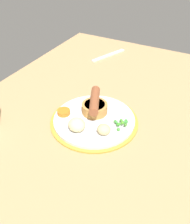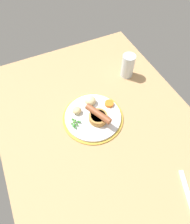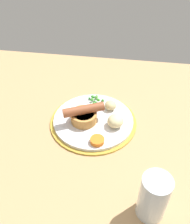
% 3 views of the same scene
% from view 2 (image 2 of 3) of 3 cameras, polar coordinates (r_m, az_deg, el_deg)
% --- Properties ---
extents(dining_table, '(1.10, 0.80, 0.03)m').
position_cam_2_polar(dining_table, '(0.84, 1.87, -4.97)').
color(dining_table, tan).
rests_on(dining_table, ground).
extents(dinner_plate, '(0.26, 0.26, 0.01)m').
position_cam_2_polar(dinner_plate, '(0.84, -0.59, -1.45)').
color(dinner_plate, '#B79333').
rests_on(dinner_plate, dining_table).
extents(sausage_pudding, '(0.12, 0.08, 0.06)m').
position_cam_2_polar(sausage_pudding, '(0.81, 0.73, -1.35)').
color(sausage_pudding, '#BC8442').
rests_on(sausage_pudding, dinner_plate).
extents(pea_pile, '(0.05, 0.04, 0.02)m').
position_cam_2_polar(pea_pile, '(0.81, -5.71, -3.20)').
color(pea_pile, '#378C26').
rests_on(pea_pile, dinner_plate).
extents(potato_chunk_0, '(0.06, 0.06, 0.04)m').
position_cam_2_polar(potato_chunk_0, '(0.86, -1.37, 3.27)').
color(potato_chunk_0, beige).
rests_on(potato_chunk_0, dinner_plate).
extents(potato_chunk_2, '(0.04, 0.04, 0.03)m').
position_cam_2_polar(potato_chunk_2, '(0.84, -5.21, 0.42)').
color(potato_chunk_2, '#CCB77F').
rests_on(potato_chunk_2, dinner_plate).
extents(carrot_slice_4, '(0.05, 0.05, 0.01)m').
position_cam_2_polar(carrot_slice_4, '(0.87, 4.08, 2.40)').
color(carrot_slice_4, orange).
rests_on(carrot_slice_4, dinner_plate).
extents(fork, '(0.17, 0.08, 0.01)m').
position_cam_2_polar(fork, '(0.79, 25.19, -21.15)').
color(fork, silver).
rests_on(fork, dining_table).
extents(drinking_glass, '(0.06, 0.06, 0.12)m').
position_cam_2_polar(drinking_glass, '(0.98, 9.34, 12.90)').
color(drinking_glass, silver).
rests_on(drinking_glass, dining_table).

